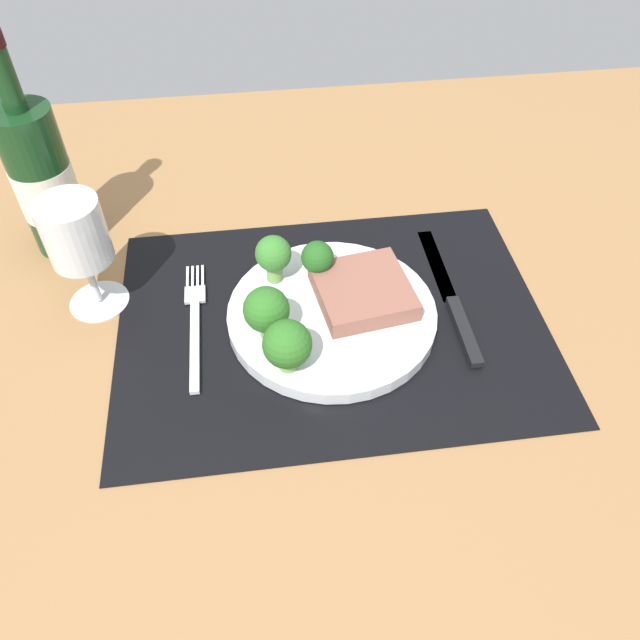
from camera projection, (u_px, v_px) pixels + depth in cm
name	position (u px, v px, depth cm)	size (l,w,h in cm)	color
ground_plane	(332.00, 330.00, 72.30)	(140.00, 110.00, 3.00)	#996D42
placemat	(332.00, 321.00, 71.09)	(47.88, 35.54, 0.30)	black
plate	(332.00, 315.00, 70.39)	(23.38, 23.38, 1.60)	silver
steak	(363.00, 291.00, 70.28)	(10.11, 10.23, 2.18)	#8C5647
broccoli_near_fork	(266.00, 310.00, 64.68)	(4.88, 4.88, 6.24)	#6B994C
broccoli_near_steak	(317.00, 258.00, 71.15)	(3.75, 3.75, 5.03)	#5B8942
broccoli_front_edge	(273.00, 255.00, 70.55)	(4.13, 4.13, 5.97)	#6B994C
broccoli_back_left	(287.00, 345.00, 61.91)	(5.01, 5.01, 5.97)	#6B994C
fork	(195.00, 322.00, 70.39)	(2.40, 19.20, 0.50)	silver
knife	(453.00, 303.00, 72.38)	(1.80, 23.00, 0.80)	black
wine_bottle	(44.00, 180.00, 73.62)	(7.09, 7.09, 26.79)	#143819
wine_glass	(77.00, 239.00, 66.33)	(6.80, 6.80, 14.11)	silver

